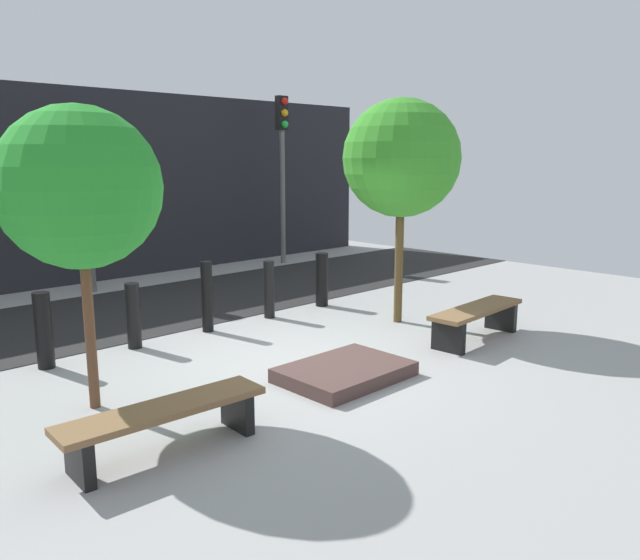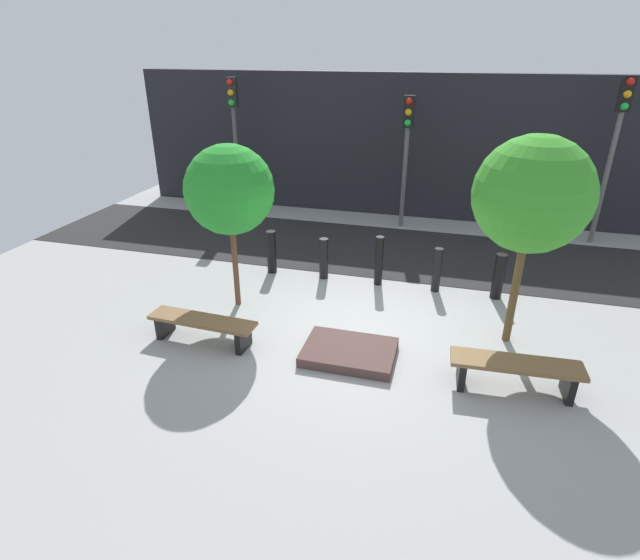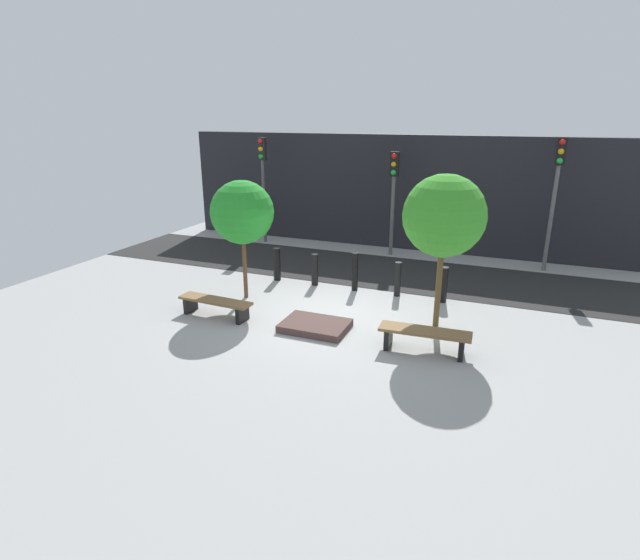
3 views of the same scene
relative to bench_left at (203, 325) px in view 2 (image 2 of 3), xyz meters
The scene contains 16 objects.
ground_plane 2.68m from the bench_left, 22.49° to the left, with size 18.00×18.00×0.00m, color #9A9A9A.
road_strip 5.52m from the bench_left, 63.44° to the left, with size 18.00×3.34×0.01m, color #242424.
building_facade 8.58m from the bench_left, 73.00° to the left, with size 16.20×0.50×3.91m, color black.
bench_left is the anchor object (origin of this frame).
bench_right 4.93m from the bench_left, ahead, with size 1.84×0.56×0.48m.
planter_bed 2.48m from the bench_left, ahead, with size 1.45×1.04×0.16m, color #4D3632.
tree_behind_left_bench 2.39m from the bench_left, 90.00° to the left, with size 1.59×1.59×3.04m.
tree_behind_right_bench 5.58m from the bench_left, 15.98° to the left, with size 1.77×1.77×3.41m.
bollard_far_left 3.01m from the bench_left, 87.91° to the left, with size 0.20×0.20×0.95m, color black.
bollard_left 3.27m from the bench_left, 66.84° to the left, with size 0.19×0.19×0.89m, color black.
bollard_center 3.89m from the bench_left, 50.68° to the left, with size 0.17×0.17×1.05m, color black.
bollard_right 4.72m from the bench_left, 39.56° to the left, with size 0.17×0.17×0.92m, color black.
bollard_far_right 5.68m from the bench_left, 31.98° to the left, with size 0.22×0.22×0.92m, color black.
traffic_light_west 7.62m from the bench_left, 108.86° to the left, with size 0.28×0.27×3.78m.
traffic_light_mid_west 7.59m from the bench_left, 70.30° to the left, with size 0.28×0.27×3.42m.
traffic_light_mid_east 10.30m from the bench_left, 43.40° to the left, with size 0.28×0.27×3.95m.
Camera 2 is at (1.34, -7.44, 4.53)m, focal length 28.00 mm.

